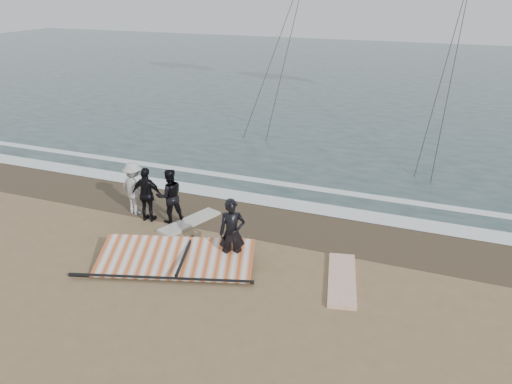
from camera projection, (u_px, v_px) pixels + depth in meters
ground at (210, 295)px, 12.28m from camera, size 120.00×120.00×0.00m
sea at (391, 77)px, 40.56m from camera, size 120.00×54.00×0.02m
wet_sand at (272, 220)px, 16.13m from camera, size 120.00×2.80×0.01m
foam_near at (286, 203)px, 17.33m from camera, size 120.00×0.90×0.01m
foam_far at (300, 186)px, 18.78m from camera, size 120.00×0.45×0.01m
man_main at (232, 233)px, 13.27m from camera, size 0.83×0.72×1.92m
board_white at (342, 279)px, 12.85m from camera, size 1.22×2.58×0.10m
board_cream at (190, 222)px, 15.94m from camera, size 1.30×2.29×0.09m
trio_cluster at (149, 192)px, 16.01m from camera, size 2.59×1.13×1.80m
sail_rig at (176, 258)px, 13.56m from camera, size 4.65×2.93×0.52m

